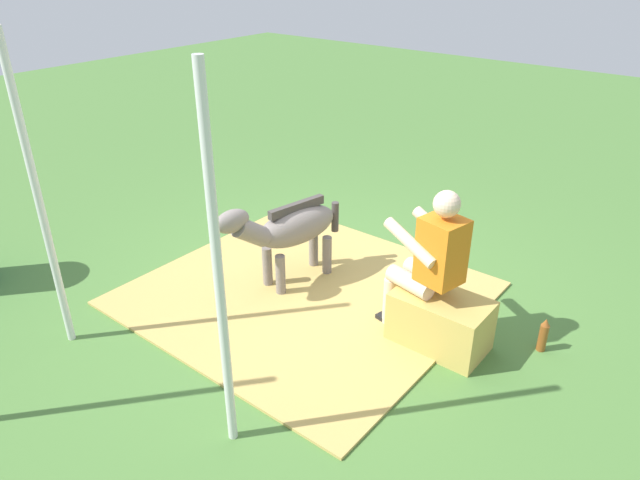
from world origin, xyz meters
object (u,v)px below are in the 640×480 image
(person_seated, at_px, (429,259))
(hay_bale, at_px, (440,322))
(soda_bottle, at_px, (543,335))
(tent_pole_right, at_px, (39,202))
(tent_pole_left, at_px, (218,278))
(pony_standing, at_px, (289,229))

(person_seated, bearing_deg, hay_bale, 171.48)
(soda_bottle, height_order, tent_pole_right, tent_pole_right)
(soda_bottle, distance_m, tent_pole_left, 2.71)
(pony_standing, bearing_deg, hay_bale, -178.91)
(tent_pole_left, bearing_deg, pony_standing, -60.09)
(soda_bottle, bearing_deg, tent_pole_left, 59.91)
(soda_bottle, bearing_deg, person_seated, 26.79)
(person_seated, height_order, tent_pole_right, tent_pole_right)
(pony_standing, distance_m, soda_bottle, 2.31)
(pony_standing, height_order, tent_pole_right, tent_pole_right)
(person_seated, xyz_separation_m, pony_standing, (1.38, 0.05, -0.15))
(pony_standing, xyz_separation_m, tent_pole_right, (0.83, 1.77, 0.65))
(person_seated, xyz_separation_m, tent_pole_right, (2.22, 1.82, 0.49))
(hay_bale, distance_m, pony_standing, 1.58)
(person_seated, distance_m, soda_bottle, 1.10)
(person_seated, height_order, tent_pole_left, tent_pole_left)
(pony_standing, relative_size, soda_bottle, 4.54)
(soda_bottle, bearing_deg, pony_standing, 12.07)
(hay_bale, relative_size, tent_pole_left, 0.31)
(hay_bale, bearing_deg, pony_standing, 1.09)
(hay_bale, xyz_separation_m, tent_pole_right, (2.37, 1.80, 0.99))
(tent_pole_right, bearing_deg, person_seated, -140.58)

